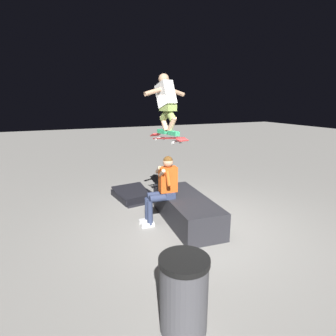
{
  "coord_description": "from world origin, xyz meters",
  "views": [
    {
      "loc": [
        -4.3,
        2.48,
        2.41
      ],
      "look_at": [
        0.44,
        0.42,
        1.12
      ],
      "focal_mm": 29.35,
      "sensor_mm": 36.0,
      "label": 1
    }
  ],
  "objects": [
    {
      "name": "trash_bin",
      "position": [
        -2.09,
        1.34,
        0.43
      ],
      "size": [
        0.53,
        0.53,
        0.85
      ],
      "color": "#47474C",
      "rests_on": "ground"
    },
    {
      "name": "ground_plane",
      "position": [
        0.0,
        0.0,
        0.0
      ],
      "size": [
        40.0,
        40.0,
        0.0
      ],
      "primitive_type": "plane",
      "color": "gray"
    },
    {
      "name": "ledge_box_main",
      "position": [
        0.28,
        0.09,
        0.26
      ],
      "size": [
        2.08,
        0.95,
        0.52
      ],
      "primitive_type": "cube",
      "rotation": [
        0.0,
        0.0,
        -0.08
      ],
      "color": "#28282D",
      "rests_on": "ground"
    },
    {
      "name": "kicker_ramp",
      "position": [
        2.02,
        0.65,
        0.05
      ],
      "size": [
        1.21,
        0.98,
        0.31
      ],
      "color": "black",
      "rests_on": "ground"
    },
    {
      "name": "person_sitting_on_ledge",
      "position": [
        0.44,
        0.53,
        0.76
      ],
      "size": [
        0.6,
        0.77,
        1.36
      ],
      "color": "#2D3856",
      "rests_on": "ground"
    },
    {
      "name": "skater_airborne",
      "position": [
        0.57,
        0.4,
        2.38
      ],
      "size": [
        0.63,
        0.88,
        1.12
      ],
      "color": "#2D9E66"
    },
    {
      "name": "skateboard",
      "position": [
        0.51,
        0.39,
        1.69
      ],
      "size": [
        1.04,
        0.39,
        0.13
      ],
      "color": "#B72D2D"
    }
  ]
}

